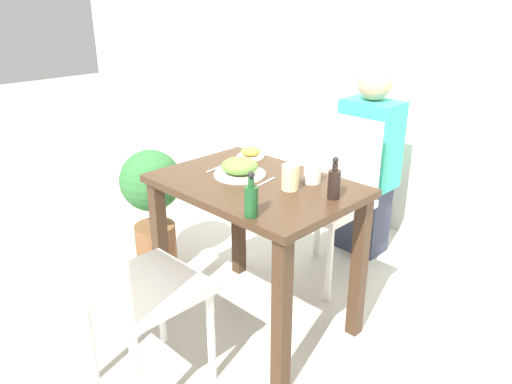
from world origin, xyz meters
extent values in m
plane|color=#B7B2A8|center=(0.00, 0.00, 0.00)|extent=(16.00, 16.00, 0.00)
cube|color=silver|center=(0.00, 1.45, 1.30)|extent=(8.00, 0.05, 2.60)
cube|color=#3D2819|center=(0.00, 0.00, 0.74)|extent=(0.92, 0.64, 0.04)
cube|color=#3D2819|center=(-0.41, -0.27, 0.36)|extent=(0.06, 0.06, 0.72)
cube|color=#3D2819|center=(0.41, -0.27, 0.36)|extent=(0.06, 0.06, 0.72)
cube|color=#3D2819|center=(-0.41, 0.27, 0.36)|extent=(0.06, 0.06, 0.72)
cube|color=#3D2819|center=(0.41, 0.27, 0.36)|extent=(0.06, 0.06, 0.72)
cube|color=silver|center=(-0.02, -0.61, 0.46)|extent=(0.42, 0.42, 0.04)
cube|color=silver|center=(-0.02, -0.80, 0.70)|extent=(0.40, 0.04, 0.44)
cylinder|color=white|center=(0.16, -0.43, 0.22)|extent=(0.03, 0.03, 0.44)
cylinder|color=white|center=(-0.20, -0.43, 0.22)|extent=(0.03, 0.03, 0.44)
cylinder|color=white|center=(0.16, -0.79, 0.22)|extent=(0.03, 0.03, 0.44)
cylinder|color=white|center=(-0.20, -0.79, 0.22)|extent=(0.03, 0.03, 0.44)
cube|color=silver|center=(-0.03, 0.58, 0.46)|extent=(0.42, 0.42, 0.04)
cube|color=silver|center=(-0.03, 0.77, 0.70)|extent=(0.40, 0.04, 0.44)
cylinder|color=white|center=(-0.21, 0.40, 0.22)|extent=(0.03, 0.03, 0.44)
cylinder|color=white|center=(0.15, 0.40, 0.22)|extent=(0.03, 0.03, 0.44)
cylinder|color=white|center=(-0.21, 0.76, 0.22)|extent=(0.03, 0.03, 0.44)
cylinder|color=white|center=(0.15, 0.76, 0.22)|extent=(0.03, 0.03, 0.44)
cylinder|color=white|center=(-0.11, 0.01, 0.76)|extent=(0.24, 0.24, 0.01)
ellipsoid|color=olive|center=(-0.11, 0.01, 0.80)|extent=(0.17, 0.17, 0.07)
cylinder|color=white|center=(-0.27, 0.23, 0.76)|extent=(0.14, 0.14, 0.01)
ellipsoid|color=gold|center=(-0.27, 0.23, 0.79)|extent=(0.10, 0.10, 0.04)
cylinder|color=silver|center=(0.19, 0.17, 0.80)|extent=(0.08, 0.08, 0.08)
cylinder|color=beige|center=(0.17, 0.04, 0.81)|extent=(0.08, 0.08, 0.11)
cylinder|color=black|center=(0.36, 0.09, 0.82)|extent=(0.05, 0.05, 0.12)
cylinder|color=black|center=(0.36, 0.09, 0.89)|extent=(0.02, 0.02, 0.03)
sphere|color=black|center=(0.36, 0.09, 0.92)|extent=(0.03, 0.03, 0.03)
cylinder|color=#194C23|center=(0.25, -0.28, 0.82)|extent=(0.05, 0.05, 0.12)
cylinder|color=#194C23|center=(0.25, -0.28, 0.89)|extent=(0.02, 0.02, 0.03)
sphere|color=black|center=(0.25, -0.28, 0.92)|extent=(0.03, 0.03, 0.03)
cube|color=silver|center=(-0.27, 0.01, 0.76)|extent=(0.03, 0.16, 0.00)
cube|color=silver|center=(0.04, 0.01, 0.76)|extent=(0.03, 0.18, 0.00)
cylinder|color=brown|center=(-0.77, -0.06, 0.15)|extent=(0.24, 0.24, 0.29)
cylinder|color=brown|center=(-0.77, -0.06, 0.35)|extent=(0.04, 0.04, 0.10)
sphere|color=#2D6B33|center=(-0.77, -0.06, 0.57)|extent=(0.35, 0.35, 0.35)
cube|color=#2D3347|center=(-0.05, 1.02, 0.23)|extent=(0.28, 0.20, 0.45)
cube|color=#33B299|center=(-0.05, 1.02, 0.71)|extent=(0.34, 0.22, 0.52)
sphere|color=tan|center=(-0.05, 1.02, 1.07)|extent=(0.20, 0.20, 0.20)
camera|label=1|loc=(1.49, -1.50, 1.57)|focal=35.00mm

